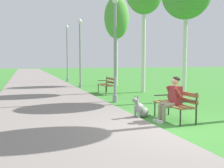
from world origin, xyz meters
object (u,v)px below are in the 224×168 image
at_px(park_bench_mid, 107,84).
at_px(lamp_post_mid, 80,52).
at_px(lamp_post_near, 115,48).
at_px(birch_tree_fourth, 117,18).
at_px(person_seated_on_near_bench, 172,97).
at_px(lamp_post_far, 67,53).
at_px(park_bench_near, 176,102).
at_px(dog_grey, 141,109).

xyz_separation_m(park_bench_mid, lamp_post_mid, (-0.69, 3.53, 1.73)).
relative_size(lamp_post_near, birch_tree_fourth, 0.70).
bearing_deg(birch_tree_fourth, person_seated_on_near_bench, -101.76).
relative_size(lamp_post_mid, lamp_post_far, 0.93).
distance_m(park_bench_near, person_seated_on_near_bench, 0.30).
bearing_deg(park_bench_near, park_bench_mid, 89.90).
distance_m(park_bench_mid, birch_tree_fourth, 6.35).
bearing_deg(person_seated_on_near_bench, park_bench_near, 31.84).
bearing_deg(lamp_post_near, lamp_post_far, 90.30).
xyz_separation_m(person_seated_on_near_bench, lamp_post_near, (-0.37, 3.73, 1.53)).
xyz_separation_m(park_bench_near, lamp_post_far, (-0.64, 15.41, 1.89)).
height_order(lamp_post_mid, birch_tree_fourth, birch_tree_fourth).
xyz_separation_m(dog_grey, lamp_post_mid, (0.16, 9.44, 1.98)).
xyz_separation_m(dog_grey, lamp_post_near, (0.26, 3.04, 1.95)).
height_order(person_seated_on_near_bench, lamp_post_far, lamp_post_far).
relative_size(dog_grey, birch_tree_fourth, 0.13).
xyz_separation_m(lamp_post_mid, lamp_post_far, (0.04, 5.41, 0.16)).
height_order(dog_grey, lamp_post_mid, lamp_post_mid).
distance_m(person_seated_on_near_bench, lamp_post_far, 15.64).
xyz_separation_m(park_bench_near, park_bench_mid, (0.01, 6.47, 0.00)).
height_order(dog_grey, birch_tree_fourth, birch_tree_fourth).
bearing_deg(birch_tree_fourth, lamp_post_mid, -163.06).
distance_m(person_seated_on_near_bench, birch_tree_fourth, 11.88).
bearing_deg(lamp_post_near, park_bench_near, -80.96).
height_order(park_bench_mid, lamp_post_far, lamp_post_far).
relative_size(park_bench_near, person_seated_on_near_bench, 1.20).
distance_m(park_bench_near, park_bench_mid, 6.47).
bearing_deg(lamp_post_far, park_bench_near, -87.64).
relative_size(person_seated_on_near_bench, birch_tree_fourth, 0.20).
bearing_deg(park_bench_mid, lamp_post_mid, 100.99).
height_order(lamp_post_mid, lamp_post_far, lamp_post_far).
xyz_separation_m(person_seated_on_near_bench, birch_tree_fourth, (2.28, 10.96, 3.96)).
distance_m(lamp_post_near, birch_tree_fourth, 8.07).
distance_m(park_bench_near, dog_grey, 1.03).
height_order(park_bench_near, lamp_post_near, lamp_post_near).
height_order(lamp_post_near, lamp_post_mid, lamp_post_mid).
xyz_separation_m(park_bench_mid, lamp_post_near, (-0.58, -2.86, 1.70)).
bearing_deg(park_bench_near, birch_tree_fourth, 79.16).
height_order(lamp_post_near, birch_tree_fourth, birch_tree_fourth).
bearing_deg(park_bench_mid, person_seated_on_near_bench, -91.89).
bearing_deg(lamp_post_near, birch_tree_fourth, 69.89).
relative_size(park_bench_near, lamp_post_mid, 0.35).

